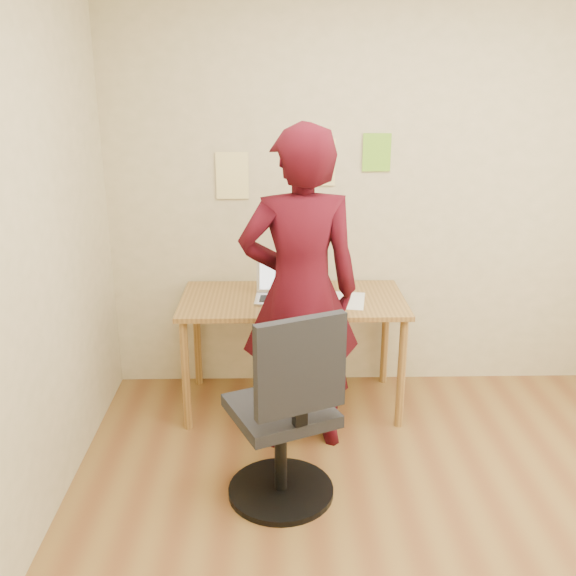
{
  "coord_description": "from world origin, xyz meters",
  "views": [
    {
      "loc": [
        -0.65,
        -2.41,
        2.08
      ],
      "look_at": [
        -0.58,
        0.95,
        0.95
      ],
      "focal_mm": 40.0,
      "sensor_mm": 36.0,
      "label": 1
    }
  ],
  "objects_px": {
    "laptop": "(281,290)",
    "person": "(300,293)",
    "office_chair": "(286,423)",
    "phone": "(329,306)",
    "desk": "(293,311)"
  },
  "relations": [
    {
      "from": "laptop",
      "to": "phone",
      "type": "distance_m",
      "value": 0.34
    },
    {
      "from": "laptop",
      "to": "office_chair",
      "type": "bearing_deg",
      "value": -85.78
    },
    {
      "from": "office_chair",
      "to": "person",
      "type": "height_order",
      "value": "person"
    },
    {
      "from": "phone",
      "to": "office_chair",
      "type": "bearing_deg",
      "value": -134.7
    },
    {
      "from": "person",
      "to": "laptop",
      "type": "bearing_deg",
      "value": -82.47
    },
    {
      "from": "office_chair",
      "to": "person",
      "type": "distance_m",
      "value": 0.76
    },
    {
      "from": "laptop",
      "to": "office_chair",
      "type": "distance_m",
      "value": 1.08
    },
    {
      "from": "desk",
      "to": "office_chair",
      "type": "xyz_separation_m",
      "value": [
        -0.06,
        -1.02,
        -0.2
      ]
    },
    {
      "from": "laptop",
      "to": "person",
      "type": "height_order",
      "value": "person"
    },
    {
      "from": "laptop",
      "to": "person",
      "type": "relative_size",
      "value": 0.18
    },
    {
      "from": "desk",
      "to": "laptop",
      "type": "xyz_separation_m",
      "value": [
        -0.07,
        0.0,
        0.14
      ]
    },
    {
      "from": "desk",
      "to": "office_chair",
      "type": "relative_size",
      "value": 1.33
    },
    {
      "from": "phone",
      "to": "office_chair",
      "type": "xyz_separation_m",
      "value": [
        -0.27,
        -0.85,
        -0.3
      ]
    },
    {
      "from": "laptop",
      "to": "office_chair",
      "type": "relative_size",
      "value": 0.31
    },
    {
      "from": "phone",
      "to": "person",
      "type": "xyz_separation_m",
      "value": [
        -0.19,
        -0.27,
        0.18
      ]
    }
  ]
}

